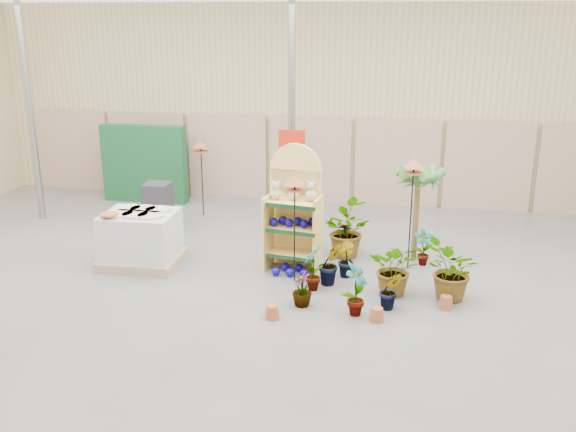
{
  "coord_description": "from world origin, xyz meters",
  "views": [
    {
      "loc": [
        2.17,
        -8.57,
        4.22
      ],
      "look_at": [
        0.3,
        1.5,
        1.0
      ],
      "focal_mm": 40.0,
      "sensor_mm": 36.0,
      "label": 1
    }
  ],
  "objects_px": {
    "pallet_stack": "(141,239)",
    "potted_plant_2": "(396,268)",
    "display_shelf": "(294,212)",
    "bird_table_front": "(295,184)"
  },
  "relations": [
    {
      "from": "pallet_stack",
      "to": "potted_plant_2",
      "type": "bearing_deg",
      "value": -7.11
    },
    {
      "from": "display_shelf",
      "to": "potted_plant_2",
      "type": "distance_m",
      "value": 2.05
    },
    {
      "from": "potted_plant_2",
      "to": "bird_table_front",
      "type": "bearing_deg",
      "value": 171.73
    },
    {
      "from": "display_shelf",
      "to": "pallet_stack",
      "type": "xyz_separation_m",
      "value": [
        -2.66,
        -0.41,
        -0.51
      ]
    },
    {
      "from": "display_shelf",
      "to": "pallet_stack",
      "type": "relative_size",
      "value": 1.6
    },
    {
      "from": "bird_table_front",
      "to": "potted_plant_2",
      "type": "xyz_separation_m",
      "value": [
        1.65,
        -0.24,
        -1.23
      ]
    },
    {
      "from": "pallet_stack",
      "to": "display_shelf",
      "type": "bearing_deg",
      "value": 7.87
    },
    {
      "from": "display_shelf",
      "to": "bird_table_front",
      "type": "xyz_separation_m",
      "value": [
        0.12,
        -0.65,
        0.68
      ]
    },
    {
      "from": "potted_plant_2",
      "to": "pallet_stack",
      "type": "bearing_deg",
      "value": 173.83
    },
    {
      "from": "pallet_stack",
      "to": "potted_plant_2",
      "type": "xyz_separation_m",
      "value": [
        4.42,
        -0.48,
        -0.04
      ]
    }
  ]
}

